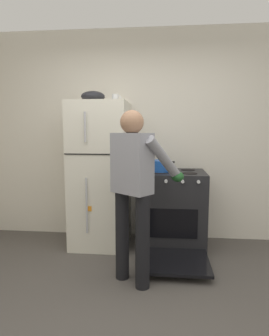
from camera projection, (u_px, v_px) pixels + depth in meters
The scene contains 8 objects.
ground at pixel (120, 328), 2.13m from camera, with size 8.00×8.00×0.00m, color #4C4742.
kitchen_wall_back at pixel (142, 136), 3.88m from camera, with size 6.00×0.10×2.70m, color silver.
refrigerator at pixel (101, 175), 3.62m from camera, with size 0.68×0.72×1.76m.
stove_range at pixel (173, 211), 3.56m from camera, with size 0.76×1.24×0.94m.
person_cook at pixel (135, 182), 2.68m from camera, with size 0.69×0.74×1.60m.
red_pot at pixel (160, 166), 3.48m from camera, with size 0.34×0.24×0.13m.
coffee_mug at pixel (115, 98), 3.53m from camera, with size 0.11×0.08×0.10m.
mixing_bowl at pixel (93, 97), 3.50m from camera, with size 0.28×0.28×0.13m, color black.
Camera 1 is at (0.30, -1.94, 1.43)m, focal length 31.44 mm.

